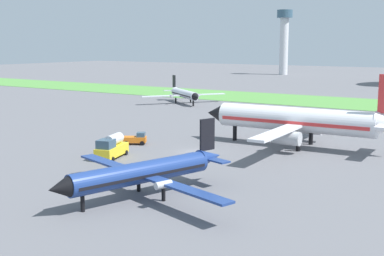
{
  "coord_description": "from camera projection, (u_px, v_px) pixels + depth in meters",
  "views": [
    {
      "loc": [
        40.47,
        -63.19,
        15.99
      ],
      "look_at": [
        -2.23,
        2.88,
        3.0
      ],
      "focal_mm": 47.87,
      "sensor_mm": 36.0,
      "label": 1
    }
  ],
  "objects": [
    {
      "name": "ground_plane",
      "position": [
        194.0,
        152.0,
        76.64
      ],
      "size": [
        600.0,
        600.0,
        0.0
      ],
      "primitive_type": "plane",
      "color": "slate"
    },
    {
      "name": "grass_taxiway_strip",
      "position": [
        344.0,
        103.0,
        139.78
      ],
      "size": [
        360.0,
        28.0,
        0.08
      ],
      "primitive_type": "cube",
      "color": "#549342",
      "rests_on": "ground_plane"
    },
    {
      "name": "airplane_midfield_jet",
      "position": [
        299.0,
        120.0,
        79.45
      ],
      "size": [
        32.58,
        33.23,
        11.75
      ],
      "rotation": [
        0.0,
        0.0,
        3.18
      ],
      "color": "white",
      "rests_on": "ground_plane"
    },
    {
      "name": "airplane_taxiing_turboprop",
      "position": [
        184.0,
        94.0,
        138.4
      ],
      "size": [
        17.84,
        20.17,
        7.16
      ],
      "rotation": [
        0.0,
        0.0,
        5.65
      ],
      "color": "silver",
      "rests_on": "ground_plane"
    },
    {
      "name": "airplane_foreground_turboprop",
      "position": [
        145.0,
        172.0,
        53.48
      ],
      "size": [
        24.54,
        21.2,
        7.56
      ],
      "rotation": [
        0.0,
        0.0,
        4.41
      ],
      "color": "navy",
      "rests_on": "ground_plane"
    },
    {
      "name": "pushback_tug_near_gate",
      "position": [
        136.0,
        139.0,
        82.11
      ],
      "size": [
        4.01,
        3.43,
        1.95
      ],
      "rotation": [
        0.0,
        0.0,
        0.55
      ],
      "color": "orange",
      "rests_on": "ground_plane"
    },
    {
      "name": "fuel_truck_by_runway",
      "position": [
        111.0,
        147.0,
        72.18
      ],
      "size": [
        4.14,
        6.91,
        3.29
      ],
      "rotation": [
        0.0,
        0.0,
        5.0
      ],
      "color": "yellow",
      "rests_on": "ground_plane"
    },
    {
      "name": "control_tower",
      "position": [
        284.0,
        36.0,
        264.52
      ],
      "size": [
        8.0,
        8.0,
        33.16
      ],
      "color": "silver",
      "rests_on": "ground_plane"
    }
  ]
}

